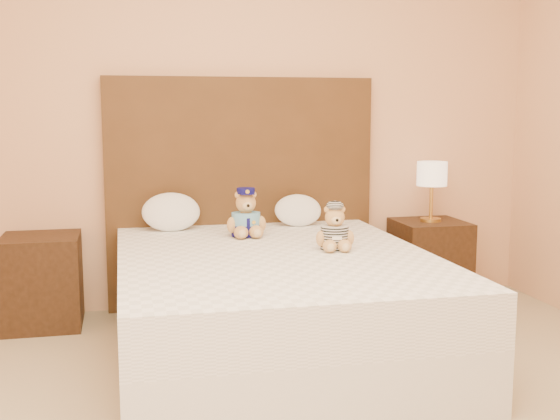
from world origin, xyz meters
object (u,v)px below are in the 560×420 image
at_px(nightstand_left, 42,281).
at_px(teddy_prisoner, 335,227).
at_px(bed, 275,304).
at_px(lamp, 432,177).
at_px(nightstand_right, 429,261).
at_px(teddy_police, 246,213).
at_px(pillow_left, 171,210).
at_px(pillow_right, 298,209).

xyz_separation_m(nightstand_left, teddy_prisoner, (1.58, -0.78, 0.40)).
relative_size(bed, teddy_prisoner, 8.23).
height_order(bed, nightstand_left, same).
xyz_separation_m(bed, lamp, (1.25, 0.80, 0.57)).
bearing_deg(nightstand_right, bed, -147.38).
height_order(teddy_police, teddy_prisoner, teddy_police).
height_order(lamp, teddy_police, lamp).
relative_size(lamp, teddy_police, 1.41).
xyz_separation_m(pillow_left, pillow_right, (0.81, 0.00, -0.02)).
distance_m(bed, nightstand_left, 1.48).
distance_m(bed, pillow_right, 0.98).
bearing_deg(pillow_right, teddy_prisoner, -90.41).
distance_m(nightstand_left, pillow_left, 0.87).
xyz_separation_m(lamp, pillow_left, (-1.72, 0.03, -0.17)).
bearing_deg(nightstand_left, nightstand_right, 0.00).
relative_size(bed, nightstand_right, 3.64).
xyz_separation_m(nightstand_right, pillow_left, (-1.72, 0.03, 0.40)).
bearing_deg(pillow_left, lamp, -1.00).
height_order(bed, teddy_prisoner, teddy_prisoner).
relative_size(pillow_left, pillow_right, 1.16).
bearing_deg(pillow_left, nightstand_right, -1.00).
bearing_deg(nightstand_left, teddy_police, -13.32).
xyz_separation_m(teddy_police, teddy_prisoner, (0.39, -0.50, -0.02)).
relative_size(bed, pillow_left, 5.58).
bearing_deg(pillow_left, nightstand_left, -177.79).
relative_size(nightstand_right, pillow_left, 1.53).
distance_m(nightstand_right, teddy_police, 1.40).
height_order(bed, lamp, lamp).
bearing_deg(bed, nightstand_right, 32.62).
xyz_separation_m(teddy_police, pillow_right, (0.40, 0.31, -0.03)).
xyz_separation_m(nightstand_right, lamp, (-0.00, 0.00, 0.57)).
height_order(nightstand_right, lamp, lamp).
relative_size(bed, teddy_police, 7.04).
relative_size(nightstand_left, teddy_prisoner, 2.26).
distance_m(teddy_prisoner, pillow_right, 0.81).
bearing_deg(nightstand_right, pillow_right, 178.12).
distance_m(bed, lamp, 1.59).
bearing_deg(teddy_prisoner, nightstand_right, 46.63).
xyz_separation_m(nightstand_left, lamp, (2.50, 0.00, 0.57)).
xyz_separation_m(nightstand_right, pillow_right, (-0.91, 0.03, 0.38)).
bearing_deg(pillow_left, bed, -60.26).
height_order(bed, pillow_right, pillow_right).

